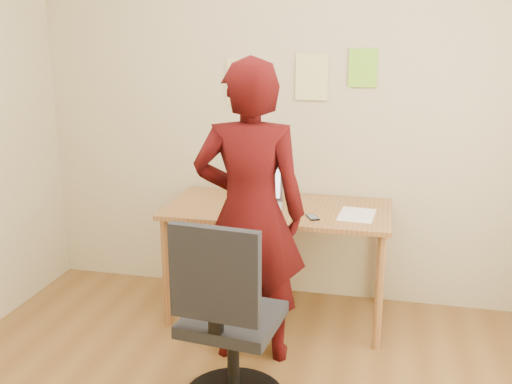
% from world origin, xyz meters
% --- Properties ---
extents(room, '(3.58, 3.58, 2.78)m').
position_xyz_m(room, '(0.00, 0.00, 1.35)').
color(room, brown).
rests_on(room, ground).
extents(desk, '(1.40, 0.70, 0.74)m').
position_xyz_m(desk, '(-0.01, 1.38, 0.65)').
color(desk, '#9A6635').
rests_on(desk, ground).
extents(laptop, '(0.36, 0.33, 0.24)m').
position_xyz_m(laptop, '(-0.15, 1.38, 0.79)').
color(laptop, '#AAAAB1').
rests_on(laptop, desk).
extents(paper_sheet, '(0.23, 0.31, 0.00)m').
position_xyz_m(paper_sheet, '(0.48, 1.33, 0.74)').
color(paper_sheet, white).
rests_on(paper_sheet, desk).
extents(phone, '(0.10, 0.12, 0.01)m').
position_xyz_m(phone, '(0.23, 1.20, 0.74)').
color(phone, black).
rests_on(phone, desk).
extents(wall_note_left, '(0.21, 0.00, 0.30)m').
position_xyz_m(wall_note_left, '(-0.33, 1.74, 1.49)').
color(wall_note_left, '#EAE08C').
rests_on(wall_note_left, room).
extents(wall_note_mid, '(0.21, 0.00, 0.30)m').
position_xyz_m(wall_note_mid, '(0.13, 1.74, 1.52)').
color(wall_note_mid, '#EAE08C').
rests_on(wall_note_mid, room).
extents(wall_note_right, '(0.18, 0.00, 0.24)m').
position_xyz_m(wall_note_right, '(0.46, 1.74, 1.58)').
color(wall_note_right, '#88DC31').
rests_on(wall_note_right, room).
extents(office_chair, '(0.52, 0.52, 1.00)m').
position_xyz_m(office_chair, '(-0.06, 0.34, 0.43)').
color(office_chair, black).
rests_on(office_chair, ground).
extents(person, '(0.66, 0.48, 1.69)m').
position_xyz_m(person, '(-0.07, 0.87, 0.84)').
color(person, '#380708').
rests_on(person, ground).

